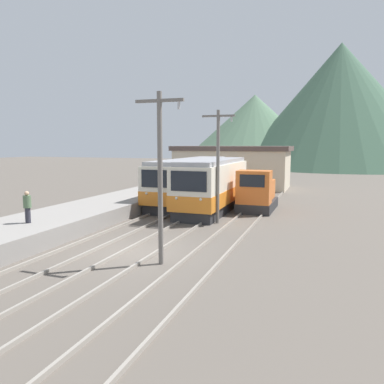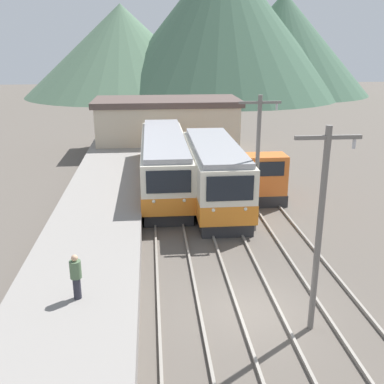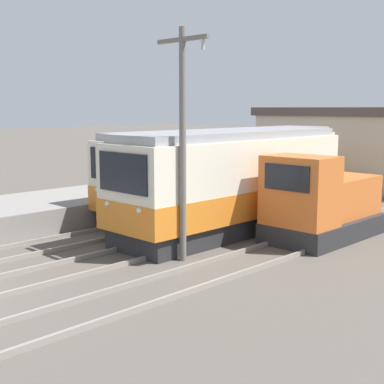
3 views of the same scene
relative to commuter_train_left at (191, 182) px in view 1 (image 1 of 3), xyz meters
The scene contains 13 objects.
ground_plane 14.64m from the commuter_train_left, 79.70° to the right, with size 200.00×200.00×0.00m, color #564F47.
platform_left 14.82m from the commuter_train_left, 104.31° to the right, with size 4.50×54.00×0.91m, color gray.
track_left 14.40m from the commuter_train_left, 90.00° to the right, with size 1.54×60.00×0.14m.
track_center 14.67m from the commuter_train_left, 78.93° to the right, with size 1.54×60.00×0.14m.
track_right 15.52m from the commuter_train_left, 67.93° to the right, with size 1.54×60.00×0.14m.
commuter_train_left is the anchor object (origin of this frame).
commuter_train_center 4.18m from the commuter_train_left, 47.89° to the right, with size 2.84×10.26×3.72m.
shunting_locomotive 6.11m from the commuter_train_left, 17.82° to the right, with size 2.40×4.81×3.00m.
catenary_mast_near 16.18m from the commuter_train_left, 74.43° to the right, with size 2.00×0.20×6.80m.
catenary_mast_mid 8.57m from the commuter_train_left, 58.81° to the right, with size 2.00×0.20×6.80m.
person_on_platform 14.76m from the commuter_train_left, 103.39° to the right, with size 0.38×0.38×1.59m.
station_building 11.73m from the commuter_train_left, 86.75° to the left, with size 12.60×6.30×4.57m.
mountain_backdrop 59.80m from the commuter_train_left, 79.26° to the left, with size 64.62×42.73×25.47m.
Camera 1 is at (7.79, -14.48, 4.81)m, focal length 35.00 mm.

